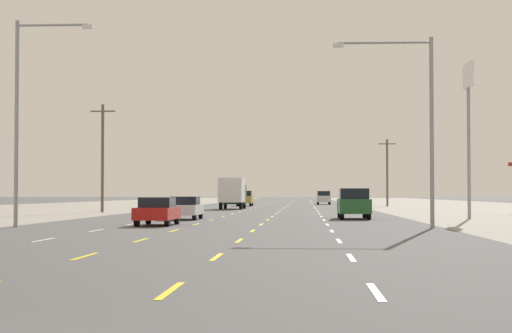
# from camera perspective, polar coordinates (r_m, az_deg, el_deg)

# --- Properties ---
(ground_plane) EXTENTS (572.00, 572.00, 0.00)m
(ground_plane) POSITION_cam_1_polar(r_m,az_deg,el_deg) (73.32, 0.18, -3.15)
(ground_plane) COLOR #4C4C4F
(lane_markings) EXTENTS (10.64, 227.60, 0.01)m
(lane_markings) POSITION_cam_1_polar(r_m,az_deg,el_deg) (111.77, 1.27, -2.69)
(lane_markings) COLOR white
(lane_markings) RESTS_ON ground
(signal_span_wire) EXTENTS (25.36, 0.53, 9.98)m
(signal_span_wire) POSITION_cam_1_polar(r_m,az_deg,el_deg) (19.47, -9.01, 11.22)
(signal_span_wire) COLOR brown
(signal_span_wire) RESTS_ON ground
(sedan_inner_left_nearest) EXTENTS (1.80, 4.50, 1.46)m
(sedan_inner_left_nearest) POSITION_cam_1_polar(r_m,az_deg,el_deg) (43.43, -6.77, -3.04)
(sedan_inner_left_nearest) COLOR red
(sedan_inner_left_nearest) RESTS_ON ground
(sedan_inner_left_near) EXTENTS (1.80, 4.50, 1.46)m
(sedan_inner_left_near) POSITION_cam_1_polar(r_m,az_deg,el_deg) (52.95, -4.85, -2.83)
(sedan_inner_left_near) COLOR silver
(sedan_inner_left_near) RESTS_ON ground
(suv_far_right_mid) EXTENTS (1.98, 4.90, 1.98)m
(suv_far_right_mid) POSITION_cam_1_polar(r_m,az_deg,el_deg) (54.33, 6.71, -2.51)
(suv_far_right_mid) COLOR #235B2D
(suv_far_right_mid) RESTS_ON ground
(box_truck_inner_left_midfar) EXTENTS (2.40, 7.20, 3.23)m
(box_truck_inner_left_midfar) POSITION_cam_1_polar(r_m,az_deg,el_deg) (87.03, -1.62, -1.73)
(box_truck_inner_left_midfar) COLOR #235B2D
(box_truck_inner_left_midfar) RESTS_ON ground
(suv_inner_left_far) EXTENTS (1.98, 4.90, 1.98)m
(suv_inner_left_far) POSITION_cam_1_polar(r_m,az_deg,el_deg) (107.68, -0.78, -2.18)
(suv_inner_left_far) COLOR #B28C33
(suv_inner_left_far) RESTS_ON ground
(suv_far_right_farther) EXTENTS (1.98, 4.90, 1.98)m
(suv_far_right_farther) POSITION_cam_1_polar(r_m,az_deg,el_deg) (122.47, 4.66, -2.14)
(suv_far_right_farther) COLOR silver
(suv_far_right_farther) RESTS_ON ground
(pole_sign_right_row_1) EXTENTS (0.24, 2.52, 10.18)m
(pole_sign_right_row_1) POSITION_cam_1_polar(r_m,az_deg,el_deg) (56.21, 14.36, 4.53)
(pole_sign_right_row_1) COLOR gray
(pole_sign_right_row_1) RESTS_ON ground
(streetlight_left_row_0) EXTENTS (3.89, 0.26, 10.24)m
(streetlight_left_row_0) POSITION_cam_1_polar(r_m,az_deg,el_deg) (42.67, -15.63, 3.87)
(streetlight_left_row_0) COLOR gray
(streetlight_left_row_0) RESTS_ON ground
(streetlight_right_row_0) EXTENTS (4.81, 0.26, 9.19)m
(streetlight_right_row_0) POSITION_cam_1_polar(r_m,az_deg,el_deg) (40.70, 11.19, 3.49)
(streetlight_right_row_0) COLOR gray
(streetlight_right_row_0) RESTS_ON ground
(utility_pole_left_row_1) EXTENTS (2.20, 0.26, 9.44)m
(utility_pole_left_row_1) POSITION_cam_1_polar(r_m,az_deg,el_deg) (73.75, -10.48, 0.71)
(utility_pole_left_row_1) COLOR brown
(utility_pole_left_row_1) RESTS_ON ground
(utility_pole_right_row_2) EXTENTS (2.20, 0.26, 8.49)m
(utility_pole_right_row_2) POSITION_cam_1_polar(r_m,az_deg,el_deg) (105.91, 8.99, -0.32)
(utility_pole_right_row_2) COLOR brown
(utility_pole_right_row_2) RESTS_ON ground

